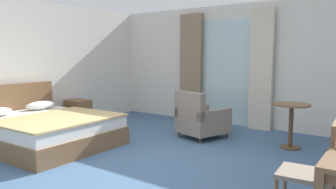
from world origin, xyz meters
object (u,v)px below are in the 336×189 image
at_px(armchair_by_window, 201,120).
at_px(round_cafe_table, 291,116).
at_px(nightstand, 78,113).
at_px(bed, 44,129).
at_px(desk_chair, 317,168).

xyz_separation_m(armchair_by_window, round_cafe_table, (1.51, 0.27, 0.19)).
relative_size(nightstand, armchair_by_window, 0.58).
bearing_deg(bed, round_cafe_table, 33.30).
height_order(bed, nightstand, bed).
bearing_deg(armchair_by_window, nightstand, -167.29).
xyz_separation_m(desk_chair, armchair_by_window, (-2.37, 2.06, -0.18)).
distance_m(bed, round_cafe_table, 4.06).
relative_size(armchair_by_window, round_cafe_table, 1.31).
bearing_deg(bed, armchair_by_window, 46.08).
bearing_deg(bed, nightstand, 120.42).
relative_size(bed, nightstand, 4.01).
xyz_separation_m(nightstand, armchair_by_window, (2.67, 0.60, 0.06)).
bearing_deg(armchair_by_window, desk_chair, -40.96).
height_order(bed, round_cafe_table, bed).
xyz_separation_m(nightstand, desk_chair, (5.04, -1.46, 0.24)).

